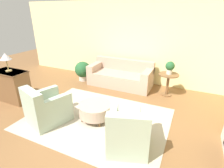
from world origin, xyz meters
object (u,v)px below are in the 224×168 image
Objects in this scene: armchair_left at (46,109)px; ottoman_table at (95,110)px; side_table at (168,81)px; table_lamp at (6,57)px; couch at (121,76)px; potted_plant_on_side_table at (170,67)px; armchair_right at (128,132)px; potted_plant_floor at (83,70)px; dresser at (12,86)px.

ottoman_table is at bearing 29.98° from armchair_left.
table_lamp is at bearing -150.65° from side_table.
couch is 1.73m from potted_plant_on_side_table.
armchair_right is 3.80m from potted_plant_floor.
potted_plant_on_side_table reaches higher than armchair_left.
side_table is 1.78× the size of potted_plant_on_side_table.
table_lamp reaches higher than armchair_right.
armchair_left is at bearing -14.09° from dresser.
armchair_right is 1.52× the size of side_table.
armchair_right is 2.69m from side_table.
side_table is (1.62, -0.13, 0.16)m from couch.
armchair_right reaches higher than potted_plant_floor.
table_lamp reaches higher than potted_plant_on_side_table.
armchair_right is 2.75m from potted_plant_on_side_table.
potted_plant_on_side_table is at bearing 48.94° from armchair_left.
couch is at bearing 75.90° from armchair_left.
table_lamp reaches higher than dresser.
side_table is at bearing -4.72° from couch.
armchair_left is 2.01m from armchair_right.
armchair_right is 1.46× the size of potted_plant_floor.
couch is at bearing 175.28° from potted_plant_on_side_table.
armchair_right is 2.71× the size of potted_plant_on_side_table.
couch is at bearing 175.28° from side_table.
armchair_left is at bearing 180.00° from armchair_right.
table_lamp is (-1.67, 0.42, 0.94)m from armchair_left.
armchair_left is 1.97m from table_lamp.
side_table is 0.44m from potted_plant_on_side_table.
couch is 3.37m from dresser.
side_table is (1.35, 2.11, 0.21)m from ottoman_table.
potted_plant_floor is at bearing 105.92° from armchair_left.
dresser is at bearing -176.93° from ottoman_table.
armchair_right is 1.18m from ottoman_table.
armchair_left is at bearing -14.09° from table_lamp.
armchair_left is at bearing -131.06° from potted_plant_on_side_table.
ottoman_table is 1.12× the size of side_table.
table_lamp is (-2.65, -0.14, 1.03)m from ottoman_table.
potted_plant_floor reaches higher than side_table.
dresser is at bearing 165.91° from armchair_left.
armchair_left reaches higher than couch.
potted_plant_on_side_table is at bearing 0.98° from potted_plant_floor.
table_lamp is at bearing -112.91° from potted_plant_floor.
potted_plant_floor is at bearing 67.09° from table_lamp.
potted_plant_floor is at bearing 136.48° from armchair_right.
couch is at bearing 96.89° from ottoman_table.
table_lamp reaches higher than couch.
potted_plant_floor is (-0.75, 2.62, 0.05)m from armchair_left.
couch is 2.89m from armchair_left.
armchair_right is (2.01, 0.00, 0.00)m from armchair_left.
dresser is 4.61m from potted_plant_on_side_table.
armchair_right is at bearing -96.75° from side_table.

